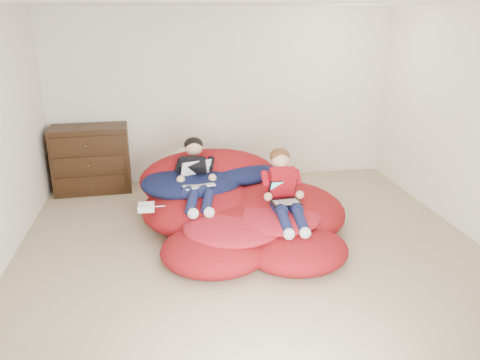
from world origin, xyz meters
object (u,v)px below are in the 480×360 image
Objects in this scene: older_boy at (196,173)px; laptop_black at (284,196)px; laptop_white at (197,178)px; beanbag_pile at (236,208)px; dresser at (92,159)px; younger_boy at (284,188)px.

older_boy reaches higher than laptop_black.
laptop_white is 1.05m from laptop_black.
laptop_black is at bearing -42.47° from beanbag_pile.
older_boy reaches higher than beanbag_pile.
beanbag_pile is at bearing -41.27° from dresser.
dresser is 1.97m from older_boy.
laptop_black is (0.90, -0.54, -0.07)m from laptop_white.
laptop_white is at bearing 164.79° from beanbag_pile.
beanbag_pile is at bearing 139.39° from younger_boy.
dresser is 3.04m from laptop_black.
younger_boy is at bearing -40.61° from beanbag_pile.
younger_boy is 0.08m from laptop_black.
laptop_black is (0.00, -0.03, -0.08)m from younger_boy.
older_boy is 1.10m from laptop_black.
beanbag_pile is at bearing -15.21° from laptop_white.
laptop_black is (0.90, -0.62, -0.10)m from older_boy.
younger_boy is at bearing -41.14° from dresser.
dresser is 2.42m from beanbag_pile.
beanbag_pile is 2.55× the size of younger_boy.
beanbag_pile is 5.31× the size of laptop_white.
older_boy is at bearing 145.39° from laptop_black.
younger_boy is (0.46, -0.39, 0.37)m from beanbag_pile.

